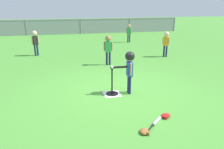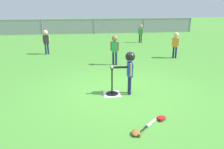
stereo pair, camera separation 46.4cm
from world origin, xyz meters
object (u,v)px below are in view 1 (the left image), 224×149
object	(u,v)px
fielder_deep_center	(35,40)
glove_near_bats	(144,131)
glove_by_plate	(166,116)
spare_bat_silver	(155,122)
fielder_near_left	(129,31)
baseball_on_tee	(112,67)
batter_child	(129,64)
fielder_near_right	(166,41)
batting_tee	(112,90)
fielder_deep_right	(108,46)

from	to	relation	value
fielder_deep_center	glove_near_bats	distance (m)	7.47
glove_by_plate	glove_near_bats	bearing A→B (deg)	-145.22
spare_bat_silver	glove_near_bats	distance (m)	0.42
fielder_near_left	glove_near_bats	bearing A→B (deg)	-105.36
baseball_on_tee	batter_child	distance (m)	0.46
fielder_near_right	glove_by_plate	bearing A→B (deg)	-115.84
spare_bat_silver	batting_tee	bearing A→B (deg)	107.62
fielder_deep_right	fielder_deep_center	bearing A→B (deg)	142.20
spare_bat_silver	glove_by_plate	xyz separation A→B (m)	(0.32, 0.20, 0.01)
fielder_deep_right	fielder_near_right	xyz separation A→B (m)	(2.77, 0.74, -0.02)
spare_bat_silver	glove_by_plate	size ratio (longest dim) A/B	2.04
batter_child	fielder_deep_right	xyz separation A→B (m)	(0.04, 2.85, -0.07)
fielder_deep_right	glove_by_plate	xyz separation A→B (m)	(0.35, -4.26, -0.70)
spare_bat_silver	glove_by_plate	distance (m)	0.38
fielder_deep_center	glove_near_bats	size ratio (longest dim) A/B	4.33
fielder_deep_center	glove_by_plate	world-z (taller)	fielder_deep_center
fielder_near_right	fielder_near_left	world-z (taller)	fielder_near_right
batter_child	glove_near_bats	bearing A→B (deg)	-98.14
baseball_on_tee	glove_by_plate	xyz separation A→B (m)	(0.84, -1.44, -0.71)
fielder_near_left	glove_by_plate	distance (m)	9.20
baseball_on_tee	fielder_near_left	xyz separation A→B (m)	(2.78, 7.53, -0.05)
batter_child	fielder_near_right	distance (m)	4.56
fielder_deep_right	glove_near_bats	bearing A→B (deg)	-93.71
fielder_near_right	fielder_near_left	distance (m)	4.00
glove_by_plate	batter_child	bearing A→B (deg)	105.36
glove_near_bats	fielder_near_right	bearing A→B (deg)	60.59
fielder_near_right	spare_bat_silver	bearing A→B (deg)	-117.81
fielder_deep_right	spare_bat_silver	world-z (taller)	fielder_deep_right
glove_by_plate	fielder_near_right	bearing A→B (deg)	64.16
batting_tee	fielder_near_right	world-z (taller)	fielder_near_right
batting_tee	baseball_on_tee	size ratio (longest dim) A/B	9.58
batting_tee	fielder_near_left	bearing A→B (deg)	69.76
glove_near_bats	glove_by_plate	bearing A→B (deg)	34.78
batter_child	glove_by_plate	xyz separation A→B (m)	(0.39, -1.41, -0.78)
batting_tee	glove_near_bats	xyz separation A→B (m)	(0.19, -1.89, -0.08)
fielder_deep_right	glove_near_bats	size ratio (longest dim) A/B	4.38
baseball_on_tee	fielder_near_right	size ratio (longest dim) A/B	0.07
batting_tee	batter_child	world-z (taller)	batter_child
glove_by_plate	fielder_deep_center	bearing A→B (deg)	116.50
fielder_deep_center	spare_bat_silver	size ratio (longest dim) A/B	2.11
spare_bat_silver	glove_near_bats	bearing A→B (deg)	-142.50
fielder_deep_right	glove_by_plate	size ratio (longest dim) A/B	4.36
baseball_on_tee	spare_bat_silver	world-z (taller)	baseball_on_tee
baseball_on_tee	spare_bat_silver	distance (m)	1.86
batter_child	batting_tee	bearing A→B (deg)	176.39
batting_tee	glove_near_bats	size ratio (longest dim) A/B	2.71
fielder_deep_right	fielder_deep_center	world-z (taller)	fielder_deep_right
batter_child	fielder_near_left	xyz separation A→B (m)	(2.32, 7.56, -0.12)
fielder_deep_center	batter_child	bearing A→B (deg)	-60.74
fielder_near_right	glove_near_bats	bearing A→B (deg)	-119.41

